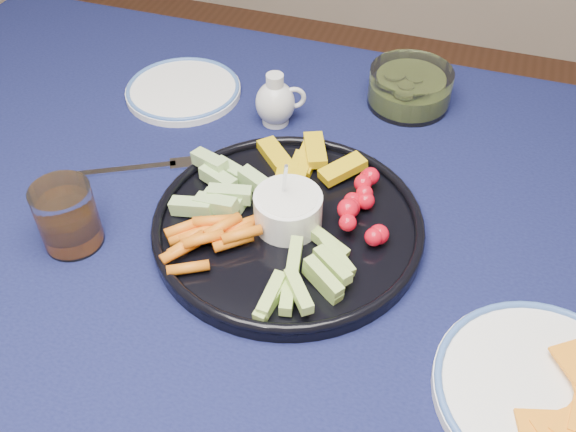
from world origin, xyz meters
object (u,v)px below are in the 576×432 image
(cheese_plate, at_px, (547,391))
(juice_tumbler, at_px, (68,220))
(dining_table, at_px, (323,309))
(side_plate_extra, at_px, (183,90))
(pickle_bowl, at_px, (410,89))
(creamer_pitcher, at_px, (276,102))
(crudite_platter, at_px, (286,220))

(cheese_plate, distance_m, juice_tumbler, 0.59)
(dining_table, height_order, side_plate_extra, side_plate_extra)
(pickle_bowl, distance_m, side_plate_extra, 0.37)
(pickle_bowl, relative_size, juice_tumbler, 1.49)
(cheese_plate, bearing_deg, juice_tumbler, 176.29)
(creamer_pitcher, bearing_deg, cheese_plate, -40.70)
(crudite_platter, distance_m, side_plate_extra, 0.37)
(dining_table, height_order, juice_tumbler, juice_tumbler)
(side_plate_extra, bearing_deg, cheese_plate, -33.13)
(crudite_platter, xyz_separation_m, creamer_pitcher, (-0.09, 0.23, 0.02))
(creamer_pitcher, height_order, side_plate_extra, creamer_pitcher)
(creamer_pitcher, bearing_deg, juice_tumbler, -115.78)
(pickle_bowl, bearing_deg, juice_tumbler, -127.80)
(pickle_bowl, bearing_deg, crudite_platter, -105.32)
(creamer_pitcher, relative_size, juice_tumbler, 0.96)
(creamer_pitcher, distance_m, cheese_plate, 0.57)
(cheese_plate, bearing_deg, side_plate_extra, 146.87)
(crudite_platter, xyz_separation_m, pickle_bowl, (0.09, 0.34, 0.01))
(cheese_plate, height_order, side_plate_extra, cheese_plate)
(juice_tumbler, bearing_deg, crudite_platter, 22.57)
(creamer_pitcher, xyz_separation_m, side_plate_extra, (-0.17, 0.02, -0.03))
(creamer_pitcher, relative_size, side_plate_extra, 0.45)
(dining_table, relative_size, juice_tumbler, 18.63)
(juice_tumbler, bearing_deg, pickle_bowl, 52.20)
(cheese_plate, xyz_separation_m, side_plate_extra, (-0.60, 0.39, -0.00))
(juice_tumbler, height_order, side_plate_extra, juice_tumbler)
(dining_table, bearing_deg, pickle_bowl, 86.06)
(dining_table, xyz_separation_m, creamer_pitcher, (-0.16, 0.27, 0.12))
(creamer_pitcher, bearing_deg, pickle_bowl, 32.01)
(pickle_bowl, height_order, side_plate_extra, pickle_bowl)
(crudite_platter, height_order, pickle_bowl, crudite_platter)
(creamer_pitcher, height_order, pickle_bowl, creamer_pitcher)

